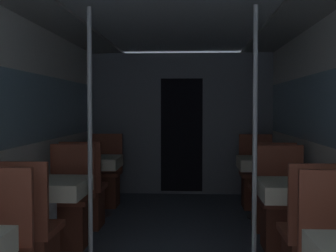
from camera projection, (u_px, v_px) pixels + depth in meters
wall_left at (15, 132)px, 4.18m from camera, size 0.05×8.30×2.17m
ceiling_panel at (173, 7)px, 4.06m from camera, size 2.83×8.30×0.07m
bulkhead_far at (182, 124)px, 7.22m from camera, size 2.77×0.09×2.17m
dining_table_left_1 at (50, 194)px, 3.94m from camera, size 0.61×0.61×0.73m
chair_left_near_1 at (26, 251)px, 3.38m from camera, size 0.45×0.45×0.97m
chair_left_far_1 at (68, 215)px, 4.53m from camera, size 0.45×0.45×0.97m
support_pole_left_1 at (90, 138)px, 3.90m from camera, size 0.04×0.04×2.17m
dining_table_left_2 at (95, 167)px, 5.75m from camera, size 0.61×0.61×0.73m
chair_left_near_2 at (84, 201)px, 5.19m from camera, size 0.45×0.45×0.97m
chair_left_far_2 at (104, 184)px, 6.33m from camera, size 0.45×0.45×0.97m
dining_table_right_1 at (297, 197)px, 3.83m from camera, size 0.61×0.61×0.73m
chair_right_far_1 at (283, 217)px, 4.41m from camera, size 0.45×0.45×0.97m
support_pole_right_1 at (255, 138)px, 3.83m from camera, size 0.04×0.04×2.17m
dining_table_right_2 at (264, 168)px, 5.64m from camera, size 0.61×0.61×0.73m
chair_right_near_2 at (271, 203)px, 5.08m from camera, size 0.45×0.45×0.97m
chair_right_far_2 at (257, 185)px, 6.22m from camera, size 0.45×0.45×0.97m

